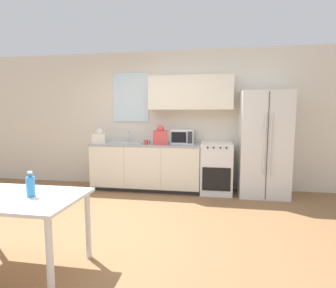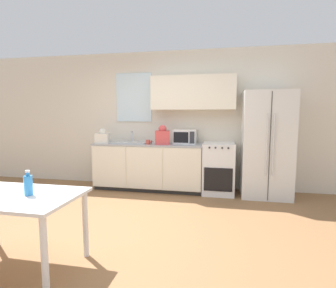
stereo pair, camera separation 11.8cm
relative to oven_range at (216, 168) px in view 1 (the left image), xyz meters
The scene contains 12 objects.
ground_plane 2.20m from the oven_range, 121.98° to the right, with size 12.00×12.00×0.00m, color olive.
wall_back 1.46m from the oven_range, 163.53° to the left, with size 12.00×0.38×2.70m.
kitchen_counter 1.34m from the oven_range, behind, with size 2.11×0.64×0.90m.
oven_range is the anchor object (origin of this frame).
refrigerator 0.94m from the oven_range, ahead, with size 0.84×0.71×1.86m.
kitchen_sink 1.78m from the oven_range, behind, with size 0.68×0.45×0.22m.
microwave 0.86m from the oven_range, behind, with size 0.43×0.38×0.27m.
coffee_mug 1.39m from the oven_range, behind, with size 0.11×0.08×0.09m.
grocery_bag_0 1.20m from the oven_range, behind, with size 0.31×0.28×0.36m.
grocery_bag_1 2.30m from the oven_range, behind, with size 0.28×0.25×0.29m.
dining_table 3.39m from the oven_range, 123.37° to the right, with size 1.21×0.76×0.72m.
drink_bottle 3.31m from the oven_range, 121.27° to the right, with size 0.08×0.08×0.23m.
Camera 1 is at (1.04, -3.06, 1.47)m, focal length 28.00 mm.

